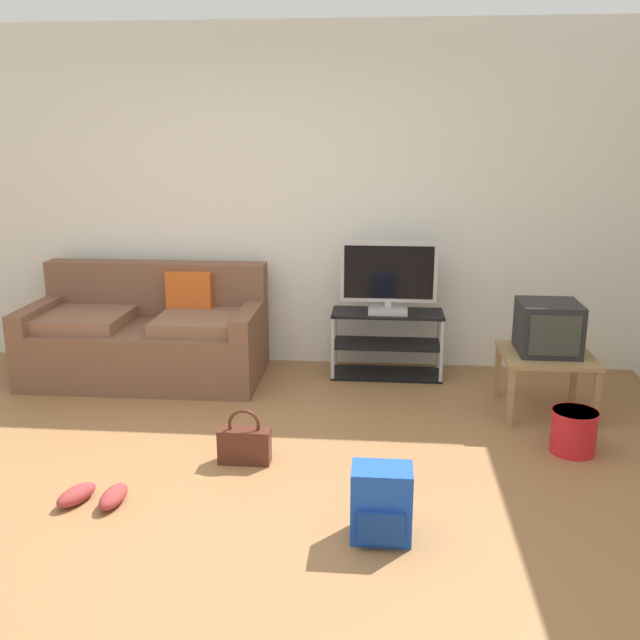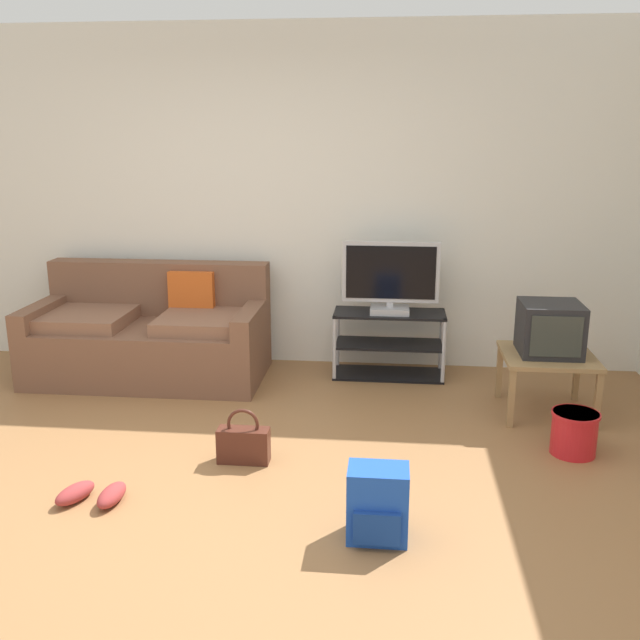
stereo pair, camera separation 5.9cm
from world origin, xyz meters
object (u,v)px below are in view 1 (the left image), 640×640
object	(u,v)px
couch	(148,336)
crt_tv	(548,328)
backpack	(381,504)
sneakers_pair	(95,496)
side_table	(546,361)
cleaning_bucket	(574,430)
flat_tv	(389,278)
tv_stand	(387,344)
handbag	(245,444)

from	to	relation	value
couch	crt_tv	size ratio (longest dim) A/B	4.44
backpack	sneakers_pair	xyz separation A→B (m)	(-1.48, 0.18, -0.13)
side_table	backpack	bearing A→B (deg)	-123.38
cleaning_bucket	crt_tv	bearing A→B (deg)	93.75
flat_tv	cleaning_bucket	distance (m)	1.82
couch	side_table	distance (m)	2.98
tv_stand	flat_tv	distance (m)	0.53
tv_stand	cleaning_bucket	world-z (taller)	tv_stand
couch	tv_stand	size ratio (longest dim) A/B	2.07
crt_tv	cleaning_bucket	xyz separation A→B (m)	(0.04, -0.66, -0.46)
side_table	sneakers_pair	world-z (taller)	side_table
backpack	handbag	size ratio (longest dim) A/B	1.09
side_table	handbag	size ratio (longest dim) A/B	1.82
backpack	sneakers_pair	size ratio (longest dim) A/B	0.99
handbag	sneakers_pair	bearing A→B (deg)	-141.79
handbag	sneakers_pair	distance (m)	0.88
crt_tv	handbag	bearing A→B (deg)	-152.99
cleaning_bucket	backpack	bearing A→B (deg)	-137.99
crt_tv	handbag	size ratio (longest dim) A/B	1.21
flat_tv	side_table	bearing A→B (deg)	-30.80
crt_tv	backpack	world-z (taller)	crt_tv
backpack	handbag	world-z (taller)	backpack
crt_tv	sneakers_pair	distance (m)	3.05
side_table	handbag	world-z (taller)	side_table
flat_tv	tv_stand	bearing A→B (deg)	90.00
side_table	cleaning_bucket	world-z (taller)	side_table
tv_stand	side_table	bearing A→B (deg)	-31.67
backpack	couch	bearing A→B (deg)	140.27
side_table	crt_tv	bearing A→B (deg)	90.00
cleaning_bucket	sneakers_pair	xyz separation A→B (m)	(-2.63, -0.85, -0.10)
backpack	handbag	distance (m)	1.08
couch	cleaning_bucket	world-z (taller)	couch
tv_stand	crt_tv	distance (m)	1.30
cleaning_bucket	sneakers_pair	world-z (taller)	cleaning_bucket
tv_stand	cleaning_bucket	size ratio (longest dim) A/B	3.06
couch	side_table	size ratio (longest dim) A/B	2.96
side_table	backpack	world-z (taller)	side_table
cleaning_bucket	flat_tv	bearing A→B (deg)	131.06
side_table	backpack	xyz separation A→B (m)	(-1.11, -1.68, -0.19)
couch	flat_tv	bearing A→B (deg)	5.09
tv_stand	backpack	size ratio (longest dim) A/B	2.39
backpack	tv_stand	bearing A→B (deg)	99.12
tv_stand	backpack	xyz separation A→B (m)	(-0.03, -2.34, -0.08)
crt_tv	side_table	bearing A→B (deg)	-90.00
side_table	crt_tv	world-z (taller)	crt_tv
crt_tv	sneakers_pair	world-z (taller)	crt_tv
tv_stand	crt_tv	size ratio (longest dim) A/B	2.15
tv_stand	cleaning_bucket	bearing A→B (deg)	-49.43
side_table	cleaning_bucket	distance (m)	0.68
sneakers_pair	backpack	bearing A→B (deg)	-7.06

